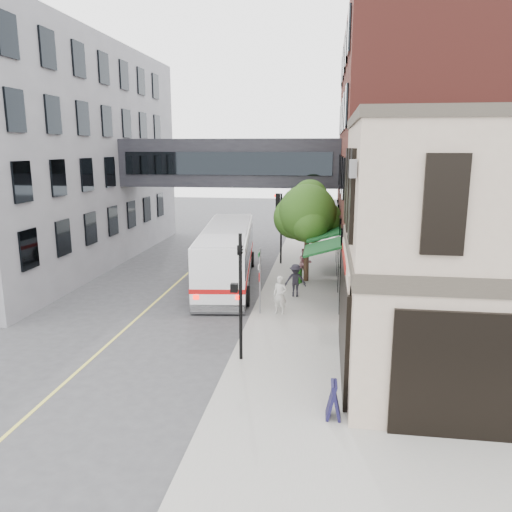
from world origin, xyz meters
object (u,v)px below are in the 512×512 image
(sandwich_board, at_px, (334,400))
(pedestrian_a, at_px, (280,295))
(pedestrian_c, at_px, (295,280))
(bus, at_px, (227,253))
(newspaper_box, at_px, (298,276))
(pedestrian_b, at_px, (305,263))

(sandwich_board, bearing_deg, pedestrian_a, 104.19)
(pedestrian_a, height_order, sandwich_board, pedestrian_a)
(pedestrian_a, relative_size, pedestrian_c, 1.04)
(bus, distance_m, pedestrian_a, 6.41)
(pedestrian_c, xyz_separation_m, newspaper_box, (-0.03, 2.55, -0.43))
(sandwich_board, bearing_deg, pedestrian_b, 94.86)
(pedestrian_b, bearing_deg, pedestrian_c, -120.54)
(bus, xyz_separation_m, pedestrian_a, (3.48, -5.34, -0.72))
(bus, bearing_deg, pedestrian_a, -56.91)
(pedestrian_c, bearing_deg, pedestrian_b, 82.44)
(newspaper_box, height_order, sandwich_board, sandwich_board)
(pedestrian_a, relative_size, newspaper_box, 2.17)
(pedestrian_b, height_order, newspaper_box, pedestrian_b)
(pedestrian_b, height_order, sandwich_board, pedestrian_b)
(bus, relative_size, sandwich_board, 11.27)
(bus, xyz_separation_m, newspaper_box, (3.96, -0.03, -1.19))
(sandwich_board, bearing_deg, pedestrian_c, 98.11)
(pedestrian_c, distance_m, newspaper_box, 2.59)
(bus, xyz_separation_m, sandwich_board, (5.79, -13.93, -1.07))
(pedestrian_c, height_order, sandwich_board, pedestrian_c)
(pedestrian_a, xyz_separation_m, pedestrian_b, (0.81, 6.38, 0.00))
(pedestrian_b, distance_m, sandwich_board, 15.05)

